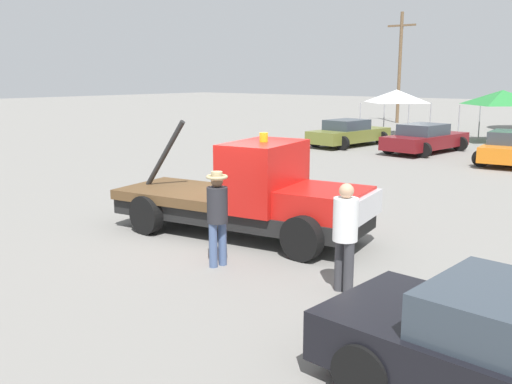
{
  "coord_description": "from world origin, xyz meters",
  "views": [
    {
      "loc": [
        8.12,
        -9.26,
        3.5
      ],
      "look_at": [
        0.5,
        0.0,
        1.05
      ],
      "focal_mm": 40.0,
      "sensor_mm": 36.0,
      "label": 1
    }
  ],
  "objects": [
    {
      "name": "person_near_truck",
      "position": [
        3.59,
        -1.49,
        1.06
      ],
      "size": [
        0.41,
        0.41,
        1.83
      ],
      "rotation": [
        0.0,
        0.0,
        1.26
      ],
      "color": "#38383D",
      "rests_on": "ground"
    },
    {
      "name": "parked_car_olive",
      "position": [
        -6.6,
        16.02,
        0.65
      ],
      "size": [
        2.71,
        5.02,
        1.34
      ],
      "rotation": [
        0.0,
        0.0,
        1.46
      ],
      "color": "olive",
      "rests_on": "ground"
    },
    {
      "name": "canopy_tent_green",
      "position": [
        -1.16,
        22.44,
        2.38
      ],
      "size": [
        3.32,
        3.32,
        2.77
      ],
      "color": "#9E9EA3",
      "rests_on": "ground"
    },
    {
      "name": "person_at_hood",
      "position": [
        1.09,
        -1.83,
        1.06
      ],
      "size": [
        0.4,
        0.4,
        1.8
      ],
      "rotation": [
        0.0,
        0.0,
        2.95
      ],
      "color": "#475B84",
      "rests_on": "ground"
    },
    {
      "name": "tow_truck",
      "position": [
        0.35,
        0.06,
        0.92
      ],
      "size": [
        6.07,
        2.86,
        2.51
      ],
      "rotation": [
        0.0,
        0.0,
        0.17
      ],
      "color": "black",
      "rests_on": "ground"
    },
    {
      "name": "ground_plane",
      "position": [
        0.0,
        0.0,
        0.0
      ],
      "size": [
        160.0,
        160.0,
        0.0
      ],
      "primitive_type": "plane",
      "color": "gray"
    },
    {
      "name": "parked_car_maroon",
      "position": [
        -2.55,
        16.01,
        0.65
      ],
      "size": [
        2.81,
        5.06,
        1.34
      ],
      "rotation": [
        0.0,
        0.0,
        1.45
      ],
      "color": "maroon",
      "rests_on": "ground"
    },
    {
      "name": "canopy_tent_white",
      "position": [
        -7.22,
        22.51,
        2.31
      ],
      "size": [
        3.13,
        3.13,
        2.7
      ],
      "color": "#9E9EA3",
      "rests_on": "ground"
    },
    {
      "name": "utility_pole",
      "position": [
        -11.26,
        31.16,
        4.31
      ],
      "size": [
        2.2,
        0.24,
        8.11
      ],
      "color": "brown",
      "rests_on": "ground"
    }
  ]
}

